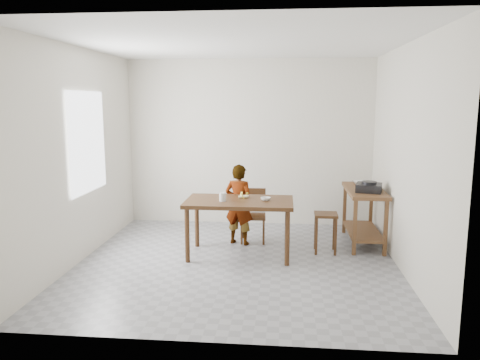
# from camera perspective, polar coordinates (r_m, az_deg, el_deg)

# --- Properties ---
(floor) EXTENTS (4.00, 4.00, 0.04)m
(floor) POSITION_cam_1_polar(r_m,az_deg,el_deg) (6.03, -0.37, -10.24)
(floor) COLOR gray
(floor) RESTS_ON ground
(ceiling) EXTENTS (4.00, 4.00, 0.04)m
(ceiling) POSITION_cam_1_polar(r_m,az_deg,el_deg) (5.72, -0.40, 16.56)
(ceiling) COLOR white
(ceiling) RESTS_ON wall_back
(wall_back) EXTENTS (4.00, 0.04, 2.70)m
(wall_back) POSITION_cam_1_polar(r_m,az_deg,el_deg) (7.72, 1.15, 4.56)
(wall_back) COLOR silver
(wall_back) RESTS_ON ground
(wall_front) EXTENTS (4.00, 0.04, 2.70)m
(wall_front) POSITION_cam_1_polar(r_m,az_deg,el_deg) (3.73, -3.54, -0.86)
(wall_front) COLOR silver
(wall_front) RESTS_ON ground
(wall_left) EXTENTS (0.04, 4.00, 2.70)m
(wall_left) POSITION_cam_1_polar(r_m,az_deg,el_deg) (6.25, -19.15, 2.85)
(wall_left) COLOR silver
(wall_left) RESTS_ON ground
(wall_right) EXTENTS (0.04, 4.00, 2.70)m
(wall_right) POSITION_cam_1_polar(r_m,az_deg,el_deg) (5.87, 19.67, 2.41)
(wall_right) COLOR silver
(wall_right) RESTS_ON ground
(window_pane) EXTENTS (0.02, 1.10, 1.30)m
(window_pane) POSITION_cam_1_polar(r_m,az_deg,el_deg) (6.40, -18.08, 4.40)
(window_pane) COLOR white
(window_pane) RESTS_ON wall_left
(dining_table) EXTENTS (1.40, 0.80, 0.75)m
(dining_table) POSITION_cam_1_polar(r_m,az_deg,el_deg) (6.20, -0.09, -5.86)
(dining_table) COLOR #3E2512
(dining_table) RESTS_ON floor
(prep_counter) EXTENTS (0.50, 1.20, 0.80)m
(prep_counter) POSITION_cam_1_polar(r_m,az_deg,el_deg) (6.94, 14.82, -4.29)
(prep_counter) COLOR brown
(prep_counter) RESTS_ON floor
(child) EXTENTS (0.48, 0.39, 1.15)m
(child) POSITION_cam_1_polar(r_m,az_deg,el_deg) (6.65, -0.12, -3.00)
(child) COLOR white
(child) RESTS_ON floor
(dining_chair) EXTENTS (0.38, 0.38, 0.76)m
(dining_chair) POSITION_cam_1_polar(r_m,az_deg,el_deg) (6.81, 1.58, -4.41)
(dining_chair) COLOR #3E2512
(dining_chair) RESTS_ON floor
(stool) EXTENTS (0.31, 0.31, 0.54)m
(stool) POSITION_cam_1_polar(r_m,az_deg,el_deg) (6.46, 10.36, -6.35)
(stool) COLOR #3E2512
(stool) RESTS_ON floor
(glass_tumbler) EXTENTS (0.10, 0.10, 0.11)m
(glass_tumbler) POSITION_cam_1_polar(r_m,az_deg,el_deg) (6.04, -2.13, -2.08)
(glass_tumbler) COLOR silver
(glass_tumbler) RESTS_ON dining_table
(small_bowl) EXTENTS (0.15, 0.15, 0.04)m
(small_bowl) POSITION_cam_1_polar(r_m,az_deg,el_deg) (6.09, 3.14, -2.32)
(small_bowl) COLOR silver
(small_bowl) RESTS_ON dining_table
(banana) EXTENTS (0.17, 0.13, 0.05)m
(banana) POSITION_cam_1_polar(r_m,az_deg,el_deg) (6.23, 0.44, -1.98)
(banana) COLOR #F1CC59
(banana) RESTS_ON dining_table
(serving_bowl) EXTENTS (0.22, 0.22, 0.05)m
(serving_bowl) POSITION_cam_1_polar(r_m,az_deg,el_deg) (7.21, 14.34, -0.30)
(serving_bowl) COLOR silver
(serving_bowl) RESTS_ON prep_counter
(gas_burner) EXTENTS (0.41, 0.41, 0.11)m
(gas_burner) POSITION_cam_1_polar(r_m,az_deg,el_deg) (6.64, 15.44, -0.91)
(gas_burner) COLOR black
(gas_burner) RESTS_ON prep_counter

